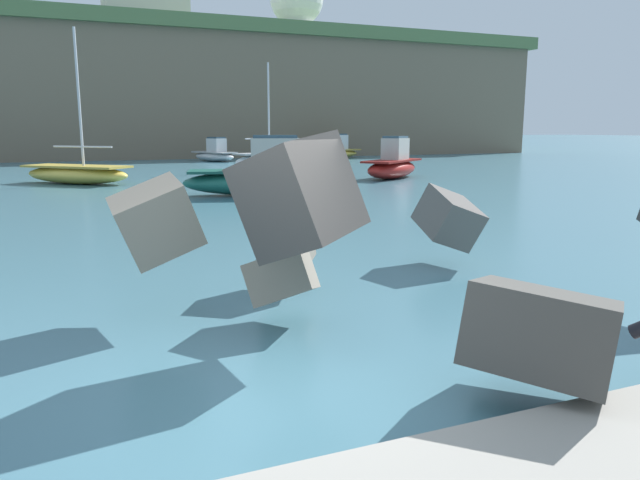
{
  "coord_description": "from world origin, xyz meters",
  "views": [
    {
      "loc": [
        -1.71,
        -5.53,
        2.62
      ],
      "look_at": [
        0.81,
        0.5,
        1.4
      ],
      "focal_mm": 33.61,
      "sensor_mm": 36.0,
      "label": 1
    }
  ],
  "objects_px": {
    "boat_mid_right": "(334,151)",
    "mooring_buoy_inner": "(164,210)",
    "boat_near_right": "(215,154)",
    "radar_dome": "(297,4)",
    "station_building_west": "(151,19)",
    "mooring_buoy_middle": "(217,174)",
    "boat_mid_centre": "(275,160)",
    "boat_far_left": "(393,165)",
    "boat_mid_left": "(77,173)",
    "boat_near_centre": "(266,177)",
    "station_building_central": "(144,3)"
  },
  "relations": [
    {
      "from": "boat_mid_right",
      "to": "mooring_buoy_inner",
      "type": "height_order",
      "value": "boat_mid_right"
    },
    {
      "from": "boat_near_right",
      "to": "station_building_west",
      "type": "height_order",
      "value": "station_building_west"
    },
    {
      "from": "boat_mid_left",
      "to": "radar_dome",
      "type": "height_order",
      "value": "radar_dome"
    },
    {
      "from": "boat_mid_left",
      "to": "boat_mid_centre",
      "type": "relative_size",
      "value": 1.08
    },
    {
      "from": "boat_mid_left",
      "to": "station_building_central",
      "type": "xyz_separation_m",
      "value": [
        7.79,
        34.17,
        14.53
      ]
    },
    {
      "from": "station_building_west",
      "to": "boat_near_centre",
      "type": "bearing_deg",
      "value": -92.88
    },
    {
      "from": "boat_mid_right",
      "to": "mooring_buoy_middle",
      "type": "distance_m",
      "value": 22.89
    },
    {
      "from": "boat_mid_right",
      "to": "boat_far_left",
      "type": "xyz_separation_m",
      "value": [
        -5.94,
        -21.08,
        0.06
      ]
    },
    {
      "from": "boat_far_left",
      "to": "radar_dome",
      "type": "bearing_deg",
      "value": 76.21
    },
    {
      "from": "mooring_buoy_middle",
      "to": "mooring_buoy_inner",
      "type": "bearing_deg",
      "value": -109.32
    },
    {
      "from": "boat_near_right",
      "to": "boat_mid_left",
      "type": "xyz_separation_m",
      "value": [
        -10.64,
        -17.31,
        -0.1
      ]
    },
    {
      "from": "boat_mid_right",
      "to": "boat_near_right",
      "type": "bearing_deg",
      "value": -176.06
    },
    {
      "from": "boat_near_centre",
      "to": "boat_near_right",
      "type": "distance_m",
      "value": 25.89
    },
    {
      "from": "boat_near_right",
      "to": "mooring_buoy_inner",
      "type": "height_order",
      "value": "boat_near_right"
    },
    {
      "from": "boat_mid_centre",
      "to": "station_building_west",
      "type": "distance_m",
      "value": 38.98
    },
    {
      "from": "boat_near_centre",
      "to": "mooring_buoy_middle",
      "type": "bearing_deg",
      "value": 89.73
    },
    {
      "from": "boat_mid_centre",
      "to": "boat_mid_right",
      "type": "distance_m",
      "value": 15.7
    },
    {
      "from": "boat_mid_left",
      "to": "boat_mid_centre",
      "type": "height_order",
      "value": "boat_mid_left"
    },
    {
      "from": "boat_mid_centre",
      "to": "boat_mid_right",
      "type": "relative_size",
      "value": 1.01
    },
    {
      "from": "boat_near_right",
      "to": "station_building_west",
      "type": "xyz_separation_m",
      "value": [
        -1.26,
        24.56,
        14.24
      ]
    },
    {
      "from": "boat_near_right",
      "to": "boat_mid_centre",
      "type": "xyz_separation_m",
      "value": [
        1.27,
        -11.65,
        0.01
      ]
    },
    {
      "from": "boat_mid_centre",
      "to": "boat_near_right",
      "type": "bearing_deg",
      "value": 96.21
    },
    {
      "from": "mooring_buoy_middle",
      "to": "station_building_central",
      "type": "distance_m",
      "value": 36.82
    },
    {
      "from": "boat_far_left",
      "to": "station_building_west",
      "type": "bearing_deg",
      "value": 97.9
    },
    {
      "from": "boat_mid_left",
      "to": "station_building_central",
      "type": "bearing_deg",
      "value": 77.15
    },
    {
      "from": "boat_mid_left",
      "to": "boat_mid_right",
      "type": "distance_m",
      "value": 28.12
    },
    {
      "from": "boat_mid_centre",
      "to": "station_building_central",
      "type": "distance_m",
      "value": 32.21
    },
    {
      "from": "mooring_buoy_middle",
      "to": "radar_dome",
      "type": "xyz_separation_m",
      "value": [
        18.99,
        38.37,
        16.84
      ]
    },
    {
      "from": "boat_mid_right",
      "to": "mooring_buoy_inner",
      "type": "bearing_deg",
      "value": -121.98
    },
    {
      "from": "boat_mid_right",
      "to": "mooring_buoy_middle",
      "type": "relative_size",
      "value": 14.93
    },
    {
      "from": "mooring_buoy_inner",
      "to": "radar_dome",
      "type": "bearing_deg",
      "value": 65.41
    },
    {
      "from": "boat_mid_centre",
      "to": "station_building_west",
      "type": "relative_size",
      "value": 1.25
    },
    {
      "from": "boat_mid_right",
      "to": "mooring_buoy_inner",
      "type": "relative_size",
      "value": 14.93
    },
    {
      "from": "boat_mid_right",
      "to": "station_building_central",
      "type": "distance_m",
      "value": 25.6
    },
    {
      "from": "boat_near_right",
      "to": "radar_dome",
      "type": "height_order",
      "value": "radar_dome"
    },
    {
      "from": "boat_far_left",
      "to": "station_building_west",
      "type": "xyz_separation_m",
      "value": [
        -6.23,
        44.89,
        14.13
      ]
    },
    {
      "from": "mooring_buoy_middle",
      "to": "boat_mid_right",
      "type": "bearing_deg",
      "value": 50.21
    },
    {
      "from": "mooring_buoy_inner",
      "to": "boat_far_left",
      "type": "bearing_deg",
      "value": 36.41
    },
    {
      "from": "radar_dome",
      "to": "station_building_west",
      "type": "height_order",
      "value": "radar_dome"
    },
    {
      "from": "boat_far_left",
      "to": "station_building_central",
      "type": "distance_m",
      "value": 40.61
    },
    {
      "from": "mooring_buoy_middle",
      "to": "station_building_west",
      "type": "relative_size",
      "value": 0.08
    },
    {
      "from": "boat_near_right",
      "to": "boat_mid_right",
      "type": "height_order",
      "value": "boat_mid_right"
    },
    {
      "from": "boat_near_right",
      "to": "radar_dome",
      "type": "bearing_deg",
      "value": 54.7
    },
    {
      "from": "boat_near_right",
      "to": "station_building_central",
      "type": "xyz_separation_m",
      "value": [
        -2.85,
        16.85,
        14.44
      ]
    },
    {
      "from": "boat_mid_left",
      "to": "station_building_west",
      "type": "bearing_deg",
      "value": 77.37
    },
    {
      "from": "boat_near_centre",
      "to": "radar_dome",
      "type": "relative_size",
      "value": 0.75
    },
    {
      "from": "boat_mid_right",
      "to": "station_building_central",
      "type": "height_order",
      "value": "station_building_central"
    },
    {
      "from": "station_building_west",
      "to": "boat_far_left",
      "type": "bearing_deg",
      "value": -82.1
    },
    {
      "from": "boat_far_left",
      "to": "station_building_west",
      "type": "relative_size",
      "value": 0.93
    },
    {
      "from": "mooring_buoy_inner",
      "to": "boat_mid_left",
      "type": "bearing_deg",
      "value": 99.71
    }
  ]
}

